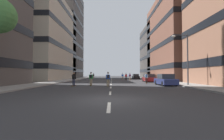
# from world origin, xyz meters

# --- Properties ---
(ground_plane) EXTENTS (164.12, 164.12, 0.00)m
(ground_plane) POSITION_xyz_m (0.00, 27.35, 0.00)
(ground_plane) COLOR #333335
(sidewalk_left) EXTENTS (3.59, 75.22, 0.14)m
(sidewalk_left) POSITION_xyz_m (-10.24, 30.77, 0.07)
(sidewalk_left) COLOR gray
(sidewalk_left) RESTS_ON ground_plane
(sidewalk_right) EXTENTS (3.59, 75.22, 0.14)m
(sidewalk_right) POSITION_xyz_m (10.24, 30.77, 0.07)
(sidewalk_right) COLOR gray
(sidewalk_right) RESTS_ON ground_plane
(lane_markings) EXTENTS (0.16, 62.20, 0.01)m
(lane_markings) POSITION_xyz_m (0.00, 28.00, 0.00)
(lane_markings) COLOR silver
(lane_markings) RESTS_ON ground_plane
(building_left_mid) EXTENTS (12.79, 22.02, 20.57)m
(building_left_mid) POSITION_xyz_m (-18.37, 30.76, 10.38)
(building_left_mid) COLOR #B2A893
(building_left_mid) RESTS_ON ground_plane
(building_left_far) EXTENTS (12.79, 17.19, 32.15)m
(building_left_far) POSITION_xyz_m (-18.37, 46.54, 16.16)
(building_left_far) COLOR #4C4744
(building_left_far) RESTS_ON ground_plane
(building_right_mid) EXTENTS (12.79, 21.86, 21.62)m
(building_right_mid) POSITION_xyz_m (18.37, 30.76, 10.90)
(building_right_mid) COLOR brown
(building_right_mid) RESTS_ON ground_plane
(building_right_far) EXTENTS (12.79, 17.19, 18.59)m
(building_right_far) POSITION_xyz_m (18.37, 46.54, 9.38)
(building_right_far) COLOR #4C4744
(building_right_far) RESTS_ON ground_plane
(parked_car_near) EXTENTS (1.82, 4.40, 1.52)m
(parked_car_near) POSITION_xyz_m (7.24, 36.35, 0.70)
(parked_car_near) COLOR black
(parked_car_near) RESTS_ON ground_plane
(parked_car_mid) EXTENTS (1.82, 4.40, 1.52)m
(parked_car_mid) POSITION_xyz_m (7.24, 11.13, 0.70)
(parked_car_mid) COLOR navy
(parked_car_mid) RESTS_ON ground_plane
(parked_car_far) EXTENTS (1.82, 4.40, 1.52)m
(parked_car_far) POSITION_xyz_m (7.24, 19.98, 0.70)
(parked_car_far) COLOR maroon
(parked_car_far) RESTS_ON ground_plane
(streetlamp_right) EXTENTS (2.13, 0.30, 6.50)m
(streetlamp_right) POSITION_xyz_m (9.51, 10.37, 4.14)
(streetlamp_right) COLOR #3F3F44
(streetlamp_right) RESTS_ON sidewalk_right
(skater_0) EXTENTS (0.56, 0.92, 1.78)m
(skater_0) POSITION_xyz_m (-5.57, 37.52, 0.98)
(skater_0) COLOR brown
(skater_0) RESTS_ON ground_plane
(skater_1) EXTENTS (0.54, 0.90, 1.78)m
(skater_1) POSITION_xyz_m (3.01, 31.99, 0.98)
(skater_1) COLOR brown
(skater_1) RESTS_ON ground_plane
(skater_2) EXTENTS (0.57, 0.92, 1.78)m
(skater_2) POSITION_xyz_m (-4.53, 9.47, 0.98)
(skater_2) COLOR brown
(skater_2) RESTS_ON ground_plane
(skater_3) EXTENTS (0.56, 0.92, 1.78)m
(skater_3) POSITION_xyz_m (5.64, 15.13, 1.02)
(skater_3) COLOR brown
(skater_3) RESTS_ON ground_plane
(skater_4) EXTENTS (0.54, 0.91, 1.78)m
(skater_4) POSITION_xyz_m (-2.65, 11.03, 1.02)
(skater_4) COLOR brown
(skater_4) RESTS_ON ground_plane
(skater_5) EXTENTS (0.53, 0.90, 1.78)m
(skater_5) POSITION_xyz_m (4.45, 27.42, 1.02)
(skater_5) COLOR brown
(skater_5) RESTS_ON ground_plane
(skater_6) EXTENTS (0.54, 0.91, 1.78)m
(skater_6) POSITION_xyz_m (-0.36, 9.90, 1.02)
(skater_6) COLOR brown
(skater_6) RESTS_ON ground_plane
(skater_7) EXTENTS (0.57, 0.92, 1.78)m
(skater_7) POSITION_xyz_m (3.64, 28.61, 0.98)
(skater_7) COLOR brown
(skater_7) RESTS_ON ground_plane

